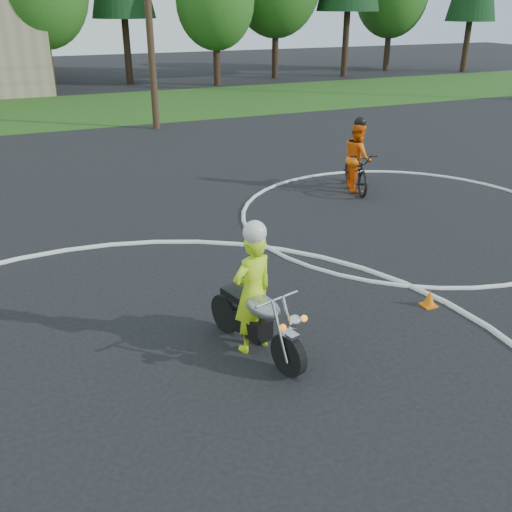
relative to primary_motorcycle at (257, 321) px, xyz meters
name	(u,v)px	position (x,y,z in m)	size (l,w,h in m)	color
grass_strip	(23,113)	(-2.25, 23.14, -0.54)	(120.00, 10.00, 0.02)	#1E4714
course_markings	(240,336)	(-0.08, 0.50, -0.54)	(19.05, 19.05, 0.12)	silver
primary_motorcycle	(257,321)	(0.00, 0.00, 0.00)	(0.85, 2.11, 1.13)	black
rider_primary_grp	(253,289)	(-0.01, 0.14, 0.46)	(0.79, 0.62, 2.10)	#BFF219
rider_second_grp	(357,164)	(5.83, 6.49, 0.18)	(1.33, 2.26, 2.06)	black
traffic_cones	(401,383)	(1.41, -1.65, -0.41)	(20.56, 10.65, 0.30)	orange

